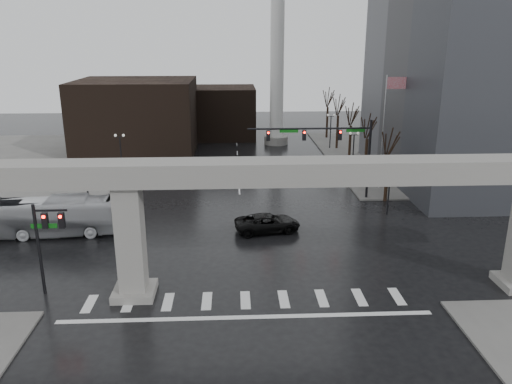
% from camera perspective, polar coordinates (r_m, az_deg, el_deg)
% --- Properties ---
extents(ground, '(160.00, 160.00, 0.00)m').
position_cam_1_polar(ground, '(32.69, -1.27, -11.38)').
color(ground, black).
rests_on(ground, ground).
extents(sidewalk_ne, '(28.00, 36.00, 0.15)m').
position_cam_1_polar(sidewalk_ne, '(71.67, 19.21, 3.80)').
color(sidewalk_ne, slate).
rests_on(sidewalk_ne, ground).
extents(sidewalk_nw, '(28.00, 36.00, 0.15)m').
position_cam_1_polar(sidewalk_nw, '(71.18, -23.56, 3.22)').
color(sidewalk_nw, slate).
rests_on(sidewalk_nw, ground).
extents(elevated_guideway, '(48.00, 2.60, 8.70)m').
position_cam_1_polar(elevated_guideway, '(30.05, 1.05, 0.26)').
color(elevated_guideway, gray).
rests_on(elevated_guideway, ground).
extents(building_far_left, '(16.00, 14.00, 10.00)m').
position_cam_1_polar(building_far_left, '(72.70, -13.44, 8.43)').
color(building_far_left, black).
rests_on(building_far_left, ground).
extents(building_far_mid, '(10.00, 10.00, 8.00)m').
position_cam_1_polar(building_far_mid, '(81.51, -3.71, 9.08)').
color(building_far_mid, black).
rests_on(building_far_mid, ground).
extents(smokestack, '(3.60, 3.60, 30.00)m').
position_cam_1_polar(smokestack, '(74.99, 2.44, 15.55)').
color(smokestack, silver).
rests_on(smokestack, ground).
extents(signal_mast_arm, '(12.12, 0.43, 8.00)m').
position_cam_1_polar(signal_mast_arm, '(49.43, 8.61, 5.64)').
color(signal_mast_arm, black).
rests_on(signal_mast_arm, ground).
extents(signal_left_pole, '(2.30, 0.30, 6.00)m').
position_cam_1_polar(signal_left_pole, '(33.47, -22.88, -4.44)').
color(signal_left_pole, black).
rests_on(signal_left_pole, ground).
extents(flagpole_assembly, '(2.06, 0.12, 12.00)m').
position_cam_1_polar(flagpole_assembly, '(53.74, 14.71, 8.05)').
color(flagpole_assembly, silver).
rests_on(flagpole_assembly, ground).
extents(lamp_right_0, '(1.22, 0.32, 5.11)m').
position_cam_1_polar(lamp_right_0, '(46.58, 15.06, 1.52)').
color(lamp_right_0, black).
rests_on(lamp_right_0, ground).
extents(lamp_right_1, '(1.22, 0.32, 5.11)m').
position_cam_1_polar(lamp_right_1, '(59.67, 11.09, 5.21)').
color(lamp_right_1, black).
rests_on(lamp_right_1, ground).
extents(lamp_right_2, '(1.22, 0.32, 5.11)m').
position_cam_1_polar(lamp_right_2, '(73.09, 8.54, 7.55)').
color(lamp_right_2, black).
rests_on(lamp_right_2, ground).
extents(lamp_left_0, '(1.22, 0.32, 5.11)m').
position_cam_1_polar(lamp_left_0, '(46.20, -18.78, 1.06)').
color(lamp_left_0, black).
rests_on(lamp_left_0, ground).
extents(lamp_left_1, '(1.22, 0.32, 5.11)m').
position_cam_1_polar(lamp_left_1, '(59.37, -15.23, 4.86)').
color(lamp_left_1, black).
rests_on(lamp_left_1, ground).
extents(lamp_left_2, '(1.22, 0.32, 5.11)m').
position_cam_1_polar(lamp_left_2, '(72.85, -12.97, 7.26)').
color(lamp_left_2, black).
rests_on(lamp_left_2, ground).
extents(tree_right_0, '(1.09, 1.58, 7.50)m').
position_cam_1_polar(tree_right_0, '(50.76, 14.78, 2.03)').
color(tree_right_0, black).
rests_on(tree_right_0, ground).
extents(tree_right_1, '(1.09, 1.61, 7.67)m').
position_cam_1_polar(tree_right_1, '(58.18, 12.49, 4.19)').
color(tree_right_1, black).
rests_on(tree_right_1, ground).
extents(tree_right_2, '(1.10, 1.63, 7.85)m').
position_cam_1_polar(tree_right_2, '(65.75, 10.72, 5.85)').
color(tree_right_2, black).
rests_on(tree_right_2, ground).
extents(tree_right_3, '(1.11, 1.66, 8.02)m').
position_cam_1_polar(tree_right_3, '(73.40, 9.31, 7.16)').
color(tree_right_3, black).
rests_on(tree_right_3, ground).
extents(tree_right_4, '(1.12, 1.69, 8.19)m').
position_cam_1_polar(tree_right_4, '(81.12, 8.16, 8.22)').
color(tree_right_4, black).
rests_on(tree_right_4, ground).
extents(pickup_truck, '(5.81, 3.44, 1.52)m').
position_cam_1_polar(pickup_truck, '(41.89, 1.33, -3.56)').
color(pickup_truck, black).
rests_on(pickup_truck, ground).
extents(city_bus, '(11.66, 3.39, 3.21)m').
position_cam_1_polar(city_bus, '(44.17, -22.06, -2.59)').
color(city_bus, '#B1B2B6').
rests_on(city_bus, ground).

